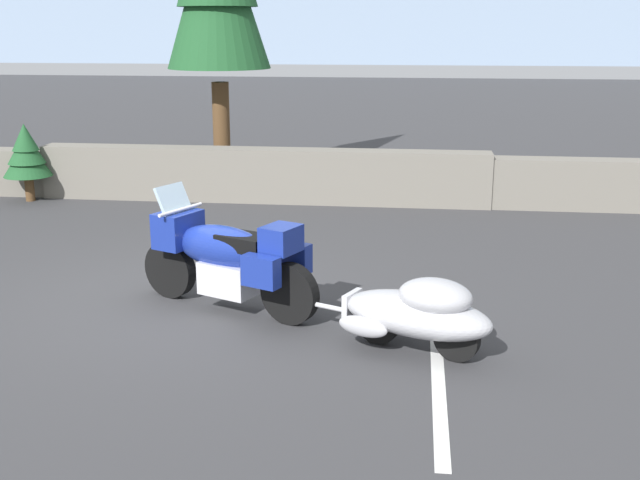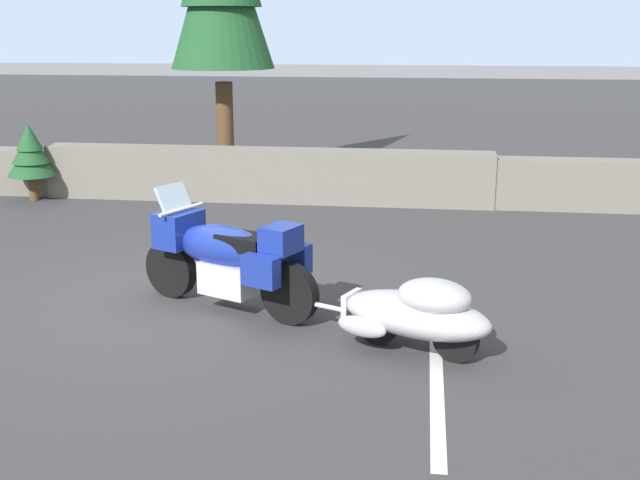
# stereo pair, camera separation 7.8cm
# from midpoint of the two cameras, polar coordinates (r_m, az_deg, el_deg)

# --- Properties ---
(ground_plane) EXTENTS (80.00, 80.00, 0.00)m
(ground_plane) POSITION_cam_midpoint_polar(r_m,az_deg,el_deg) (9.28, -10.09, -4.28)
(ground_plane) COLOR #38383A
(stone_guard_wall) EXTENTS (24.00, 0.60, 0.95)m
(stone_guard_wall) POSITION_cam_midpoint_polar(r_m,az_deg,el_deg) (14.23, -3.90, 4.58)
(stone_guard_wall) COLOR slate
(stone_guard_wall) RESTS_ON ground
(touring_motorcycle) EXTENTS (2.16, 1.30, 1.33)m
(touring_motorcycle) POSITION_cam_midpoint_polar(r_m,az_deg,el_deg) (8.73, -6.50, -1.09)
(touring_motorcycle) COLOR black
(touring_motorcycle) RESTS_ON ground
(car_shaped_trailer) EXTENTS (2.15, 1.25, 0.76)m
(car_shaped_trailer) POSITION_cam_midpoint_polar(r_m,az_deg,el_deg) (7.66, 7.28, -5.15)
(car_shaped_trailer) COLOR black
(car_shaped_trailer) RESTS_ON ground
(pine_sapling_near) EXTENTS (0.85, 0.85, 1.38)m
(pine_sapling_near) POSITION_cam_midpoint_polar(r_m,az_deg,el_deg) (15.06, -19.94, 5.92)
(pine_sapling_near) COLOR brown
(pine_sapling_near) RESTS_ON ground
(parking_stripe_marker) EXTENTS (0.12, 3.60, 0.01)m
(parking_stripe_marker) POSITION_cam_midpoint_polar(r_m,az_deg,el_deg) (7.48, 8.65, -9.06)
(parking_stripe_marker) COLOR silver
(parking_stripe_marker) RESTS_ON ground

